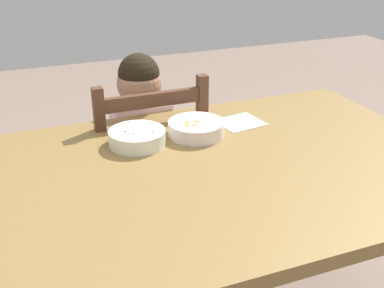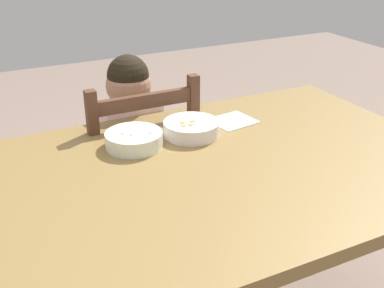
{
  "view_description": "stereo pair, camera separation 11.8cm",
  "coord_description": "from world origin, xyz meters",
  "px_view_note": "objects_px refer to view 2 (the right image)",
  "views": [
    {
      "loc": [
        -0.51,
        -1.16,
        1.42
      ],
      "look_at": [
        -0.02,
        0.07,
        0.8
      ],
      "focal_mm": 45.79,
      "sensor_mm": 36.0,
      "label": 1
    },
    {
      "loc": [
        -0.62,
        -1.12,
        1.42
      ],
      "look_at": [
        -0.02,
        0.07,
        0.8
      ],
      "focal_mm": 45.79,
      "sensor_mm": 36.0,
      "label": 2
    }
  ],
  "objects_px": {
    "bowl_of_carrots": "(191,128)",
    "dining_chair": "(136,181)",
    "bowl_of_peas": "(134,139)",
    "dining_table": "(209,194)",
    "spoon": "(180,139)",
    "child_figure": "(134,140)"
  },
  "relations": [
    {
      "from": "bowl_of_carrots",
      "to": "dining_chair",
      "type": "bearing_deg",
      "value": 108.77
    },
    {
      "from": "dining_table",
      "to": "spoon",
      "type": "relative_size",
      "value": 11.58
    },
    {
      "from": "bowl_of_carrots",
      "to": "bowl_of_peas",
      "type": "bearing_deg",
      "value": 180.0
    },
    {
      "from": "dining_table",
      "to": "bowl_of_carrots",
      "type": "distance_m",
      "value": 0.27
    },
    {
      "from": "spoon",
      "to": "dining_table",
      "type": "bearing_deg",
      "value": -90.94
    },
    {
      "from": "dining_table",
      "to": "child_figure",
      "type": "bearing_deg",
      "value": 95.07
    },
    {
      "from": "dining_chair",
      "to": "child_figure",
      "type": "relative_size",
      "value": 0.94
    },
    {
      "from": "dining_chair",
      "to": "child_figure",
      "type": "height_order",
      "value": "child_figure"
    },
    {
      "from": "child_figure",
      "to": "bowl_of_carrots",
      "type": "xyz_separation_m",
      "value": [
        0.1,
        -0.29,
        0.14
      ]
    },
    {
      "from": "dining_table",
      "to": "spoon",
      "type": "distance_m",
      "value": 0.23
    },
    {
      "from": "child_figure",
      "to": "spoon",
      "type": "bearing_deg",
      "value": -80.86
    },
    {
      "from": "dining_chair",
      "to": "spoon",
      "type": "relative_size",
      "value": 6.9
    },
    {
      "from": "bowl_of_carrots",
      "to": "spoon",
      "type": "height_order",
      "value": "bowl_of_carrots"
    },
    {
      "from": "dining_table",
      "to": "bowl_of_carrots",
      "type": "height_order",
      "value": "bowl_of_carrots"
    },
    {
      "from": "dining_chair",
      "to": "bowl_of_carrots",
      "type": "height_order",
      "value": "dining_chair"
    },
    {
      "from": "bowl_of_peas",
      "to": "bowl_of_carrots",
      "type": "bearing_deg",
      "value": -0.0
    },
    {
      "from": "child_figure",
      "to": "bowl_of_peas",
      "type": "bearing_deg",
      "value": -109.31
    },
    {
      "from": "dining_table",
      "to": "dining_chair",
      "type": "relative_size",
      "value": 1.68
    },
    {
      "from": "dining_chair",
      "to": "bowl_of_peas",
      "type": "distance_m",
      "value": 0.46
    },
    {
      "from": "bowl_of_carrots",
      "to": "spoon",
      "type": "distance_m",
      "value": 0.06
    },
    {
      "from": "dining_table",
      "to": "child_figure",
      "type": "xyz_separation_m",
      "value": [
        -0.05,
        0.52,
        -0.02
      ]
    },
    {
      "from": "child_figure",
      "to": "spoon",
      "type": "height_order",
      "value": "child_figure"
    }
  ]
}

